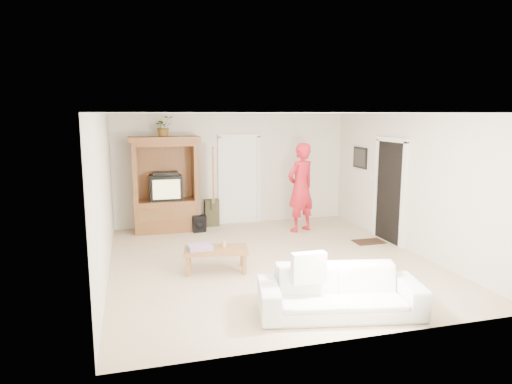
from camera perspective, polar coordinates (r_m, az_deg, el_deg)
floor at (r=8.23m, az=1.75°, el=-8.57°), size 6.00×6.00×0.00m
ceiling at (r=7.81m, az=1.85°, el=9.84°), size 6.00×6.00×0.00m
wall_back at (r=10.79m, az=-2.91°, el=2.89°), size 5.50×0.00×5.50m
wall_front at (r=5.19m, az=11.67°, el=-4.81°), size 5.50×0.00×5.50m
wall_left at (r=7.59m, az=-18.46°, el=-0.52°), size 0.00×6.00×6.00m
wall_right at (r=9.11m, az=18.57°, el=1.12°), size 0.00×6.00×6.00m
armoire at (r=10.29m, az=-11.08°, el=0.18°), size 1.82×1.14×2.10m
door_back at (r=10.83m, az=-2.09°, el=1.42°), size 0.85×0.05×2.04m
doorway_right at (r=9.64m, az=16.38°, el=-0.01°), size 0.05×0.90×2.04m
framed_picture at (r=10.68m, az=12.89°, el=4.20°), size 0.03×0.60×0.48m
doormat at (r=9.64m, az=13.93°, el=-6.05°), size 0.60×0.40×0.02m
plant at (r=10.12m, az=-11.46°, el=8.05°), size 0.49×0.45×0.44m
man at (r=10.10m, az=5.61°, el=0.56°), size 0.84×0.72×1.96m
sofa at (r=6.16m, az=10.43°, el=-12.14°), size 2.22×1.22×0.61m
coffee_table at (r=7.65m, az=-5.03°, el=-7.39°), size 1.12×0.73×0.39m
towel at (r=7.58m, az=-7.02°, el=-6.87°), size 0.40×0.31×0.08m
candle at (r=7.69m, az=-4.05°, el=-6.51°), size 0.08×0.08×0.10m
backpack_black at (r=10.18m, az=-7.12°, el=-4.00°), size 0.31×0.20×0.36m
backpack_olive at (r=10.71m, az=-5.57°, el=-2.58°), size 0.33×0.25×0.62m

